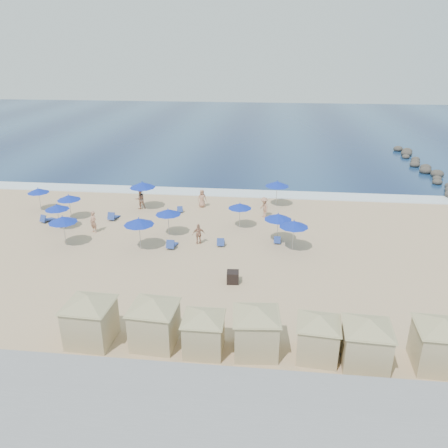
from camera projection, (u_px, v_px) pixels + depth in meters
The scene contains 35 objects.
ground at pixel (189, 261), 30.71m from camera, with size 160.00×160.00×0.00m, color tan.
ocean at pixel (243, 128), 81.35m from camera, with size 160.00×80.00×0.06m, color #0D214A.
surf_line at pixel (216, 192), 44.97m from camera, with size 160.00×2.50×0.08m, color white.
seawall at pixel (128, 394), 18.03m from camera, with size 160.00×6.10×1.22m.
rock_jetty at pixel (429, 172), 51.09m from camera, with size 2.56×26.66×0.96m.
trash_bin at pixel (233, 277), 27.73m from camera, with size 0.76×0.76×0.76m, color black.
cabana_0 at pixel (89, 313), 21.71m from camera, with size 4.68×4.68×2.94m.
cabana_1 at pixel (154, 315), 21.55m from camera, with size 4.59×4.59×2.89m.
cabana_2 at pixel (204, 326), 21.07m from camera, with size 4.06×4.06×2.55m.
cabana_3 at pixel (256, 323), 20.96m from camera, with size 4.52×4.52×2.84m.
cabana_4 at pixel (318, 331), 20.66m from camera, with size 4.12×4.12×2.59m.
cabana_5 at pixel (367, 336), 20.05m from camera, with size 4.48×4.48×2.81m.
cabana_6 at pixel (440, 336), 19.98m from camera, with size 4.58×4.58×2.87m.
umbrella_0 at pixel (38, 191), 39.50m from camera, with size 1.92×1.92×2.19m.
umbrella_1 at pixel (57, 207), 35.36m from camera, with size 1.94×1.94×2.21m.
umbrella_2 at pixel (69, 197), 37.43m from camera, with size 2.00×2.00×2.27m.
umbrella_3 at pixel (63, 219), 32.30m from camera, with size 2.13×2.13×2.42m.
umbrella_4 at pixel (142, 185), 39.68m from camera, with size 2.35×2.35×2.67m.
umbrella_5 at pixel (168, 212), 34.12m from camera, with size 2.01×2.01×2.29m.
umbrella_6 at pixel (139, 222), 31.64m from camera, with size 2.23×2.23×2.54m.
umbrella_7 at pixel (240, 206), 35.63m from camera, with size 1.94×1.94×2.21m.
umbrella_8 at pixel (277, 184), 40.46m from camera, with size 2.22×2.22×2.53m.
umbrella_9 at pixel (278, 217), 32.86m from camera, with size 2.11×2.11×2.41m.
umbrella_10 at pixel (294, 224), 31.48m from camera, with size 2.14×2.14×2.43m.
beach_chair_0 at pixel (46, 219), 37.46m from camera, with size 1.04×1.45×0.73m.
beach_chair_1 at pixel (113, 216), 37.96m from camera, with size 0.75×1.45×0.77m.
beach_chair_2 at pixel (180, 209), 39.76m from camera, with size 0.72×1.20×0.62m.
beach_chair_3 at pixel (172, 244), 32.62m from camera, with size 0.70×1.41×0.75m.
beach_chair_4 at pixel (221, 242), 33.05m from camera, with size 0.64×1.27×0.68m.
beach_chair_5 at pixel (277, 240), 33.46m from camera, with size 0.54×1.17×0.63m.
beachgoer_0 at pixel (93, 222), 35.10m from camera, with size 0.65×0.43×1.79m, color tan.
beachgoer_1 at pixel (140, 199), 40.28m from camera, with size 0.91×0.71×1.86m, color tan.
beachgoer_2 at pixel (199, 234), 33.04m from camera, with size 0.95×0.39×1.61m, color tan.
beachgoer_3 at pixel (264, 207), 38.29m from camera, with size 1.17×0.67×1.81m, color tan.
beachgoer_4 at pixel (202, 198), 40.70m from camera, with size 0.83×0.54×1.70m, color tan.
Camera 1 is at (5.47, -27.05, 13.94)m, focal length 35.00 mm.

